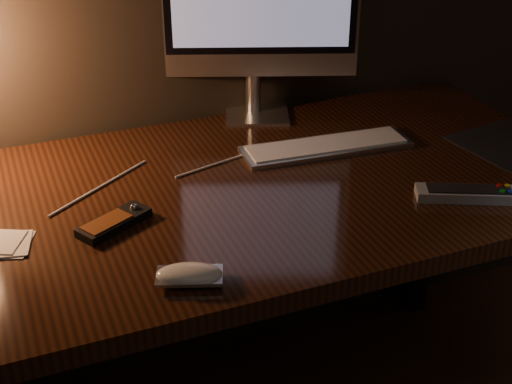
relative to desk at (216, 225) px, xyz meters
name	(u,v)px	position (x,y,z in m)	size (l,w,h in m)	color
desk	(216,225)	(0.00, 0.00, 0.00)	(1.60, 0.75, 0.75)	#32170B
keyboard	(327,146)	(0.28, 0.02, 0.14)	(0.39, 0.11, 0.01)	silver
mouse	(189,277)	(-0.17, -0.35, 0.14)	(0.11, 0.06, 0.02)	white
media_remote	(114,222)	(-0.24, -0.13, 0.14)	(0.15, 0.12, 0.03)	black
tv_remote	(468,193)	(0.43, -0.29, 0.14)	(0.21, 0.13, 0.03)	#95989B
cable	(167,175)	(-0.10, 0.03, 0.13)	(0.00, 0.00, 0.55)	white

